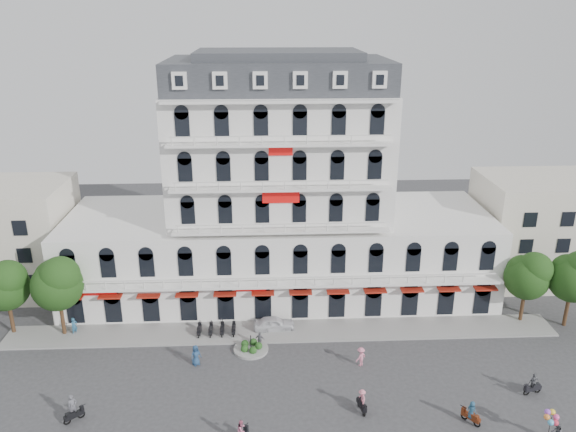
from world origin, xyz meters
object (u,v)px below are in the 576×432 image
(rider_east, at_px, (471,413))
(rider_center, at_px, (362,400))
(parked_car, at_px, (274,323))
(balloon_vendor, at_px, (555,427))
(rider_northeast, at_px, (533,384))
(rider_west, at_px, (73,409))
(rider_southwest, at_px, (242,432))

(rider_east, height_order, rider_center, rider_center)
(parked_car, bearing_deg, balloon_vendor, -133.08)
(rider_northeast, bearing_deg, rider_west, -12.25)
(rider_northeast, bearing_deg, rider_center, -8.92)
(rider_west, height_order, rider_southwest, rider_west)
(rider_west, xyz_separation_m, rider_southwest, (12.81, -2.91, -0.09))
(parked_car, distance_m, rider_northeast, 23.42)
(rider_east, relative_size, rider_center, 0.97)
(rider_northeast, distance_m, rider_center, 14.33)
(rider_west, distance_m, rider_center, 22.01)
(parked_car, bearing_deg, rider_east, -137.64)
(rider_west, bearing_deg, rider_east, -42.43)
(rider_east, xyz_separation_m, rider_center, (-8.03, 1.68, 0.10))
(rider_center, bearing_deg, balloon_vendor, 63.37)
(rider_east, bearing_deg, rider_northeast, -101.34)
(balloon_vendor, bearing_deg, parked_car, 140.88)
(rider_east, bearing_deg, parked_car, 8.23)
(parked_car, bearing_deg, rider_west, 124.65)
(parked_car, xyz_separation_m, balloon_vendor, (19.82, -16.12, 0.59))
(rider_east, distance_m, balloon_vendor, 5.71)
(rider_center, bearing_deg, rider_east, 67.86)
(balloon_vendor, bearing_deg, rider_east, 157.19)
(rider_west, xyz_separation_m, balloon_vendor, (35.29, -3.77, 0.17))
(parked_car, relative_size, rider_west, 1.69)
(rider_southwest, distance_m, rider_east, 17.28)
(rider_center, height_order, balloon_vendor, balloon_vendor)
(rider_west, height_order, rider_northeast, rider_west)
(rider_southwest, bearing_deg, balloon_vendor, -66.03)
(rider_west, bearing_deg, rider_northeast, -36.97)
(rider_southwest, bearing_deg, rider_center, -45.59)
(rider_southwest, height_order, rider_northeast, rider_southwest)
(rider_west, xyz_separation_m, rider_center, (22.01, 0.12, -0.07))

